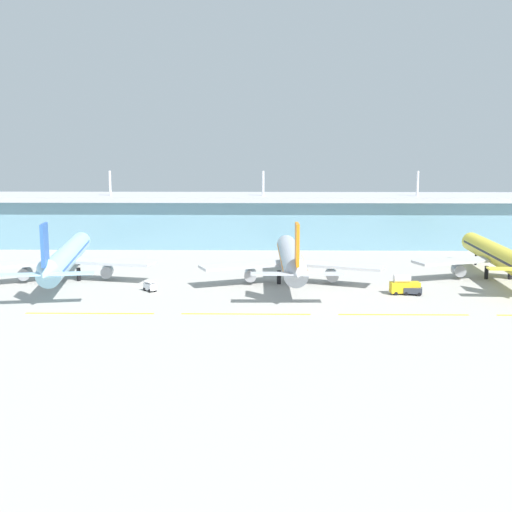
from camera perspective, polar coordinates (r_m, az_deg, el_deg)
The scene contains 11 objects.
ground_plane at distance 143.70m, azimuth 0.35°, elevation -4.80°, with size 600.00×600.00×0.00m, color #A8A59E.
terminal_building at distance 243.09m, azimuth 0.63°, elevation 3.25°, with size 288.00×34.00×27.90m.
airliner_near at distance 183.21m, azimuth -16.37°, elevation -0.07°, with size 48.21×70.33×18.90m.
airliner_middle at distance 172.53m, azimuth 3.09°, elevation -0.27°, with size 48.79×61.80×18.90m.
airliner_far at distance 190.68m, azimuth 20.53°, elevation 0.06°, with size 48.75×62.89×18.90m.
taxiway_stripe_mid_west at distance 145.44m, azimuth -14.46°, elevation -4.92°, with size 28.00×0.70×0.04m, color yellow.
taxiway_stripe_centre at distance 140.30m, azimuth -0.90°, elevation -5.14°, with size 28.00×0.70×0.04m, color yellow.
taxiway_stripe_mid_east at distance 143.27m, azimuth 12.88°, elevation -5.07°, with size 28.00×0.70×0.04m, color yellow.
baggage_cart at distance 164.69m, azimuth -9.34°, elevation -2.67°, with size 3.73×3.90×2.48m.
fuel_truck at distance 163.19m, azimuth 12.94°, elevation -2.53°, with size 7.37×3.13×4.95m.
pushback_tug at distance 163.09m, azimuth 13.66°, elevation -2.98°, with size 4.80×3.28×1.85m.
Camera 1 is at (1.60, -139.45, 34.66)m, focal length 45.36 mm.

